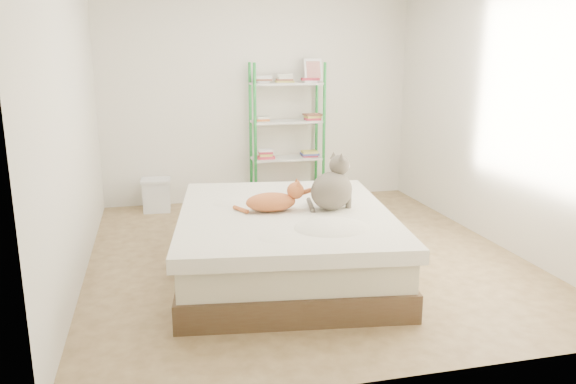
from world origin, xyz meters
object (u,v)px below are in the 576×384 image
object	(u,v)px
cardboard_box	(287,212)
white_bin	(157,195)
bed	(285,242)
grey_cat	(332,183)
orange_cat	(271,200)
shelf_unit	(288,136)

from	to	relation	value
cardboard_box	white_bin	size ratio (longest dim) A/B	1.52
bed	white_bin	distance (m)	2.43
bed	cardboard_box	world-z (taller)	bed
grey_cat	white_bin	world-z (taller)	grey_cat
orange_cat	cardboard_box	xyz separation A→B (m)	(0.43, 1.25, -0.48)
orange_cat	cardboard_box	size ratio (longest dim) A/B	0.83
grey_cat	shelf_unit	xyz separation A→B (m)	(0.19, 2.33, 0.06)
bed	white_bin	size ratio (longest dim) A/B	6.07
orange_cat	white_bin	distance (m)	2.43
bed	shelf_unit	size ratio (longest dim) A/B	1.34
orange_cat	white_bin	xyz separation A→B (m)	(-0.91, 2.21, -0.45)
bed	orange_cat	distance (m)	0.39
shelf_unit	cardboard_box	size ratio (longest dim) A/B	2.98
bed	orange_cat	xyz separation A→B (m)	(-0.12, 0.00, 0.37)
white_bin	orange_cat	bearing A→B (deg)	-67.70
bed	shelf_unit	distance (m)	2.41
orange_cat	bed	bearing A→B (deg)	2.45
orange_cat	grey_cat	world-z (taller)	grey_cat
shelf_unit	bed	bearing A→B (deg)	-104.06
orange_cat	cardboard_box	world-z (taller)	orange_cat
white_bin	grey_cat	bearing A→B (deg)	-58.25
orange_cat	shelf_unit	distance (m)	2.38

